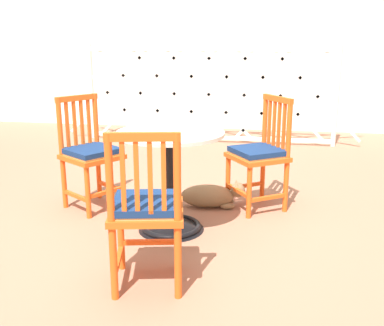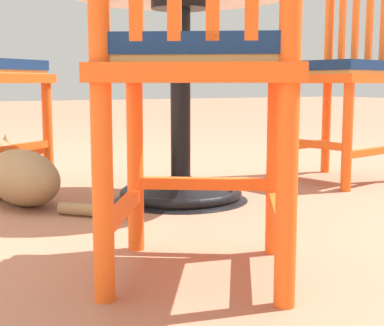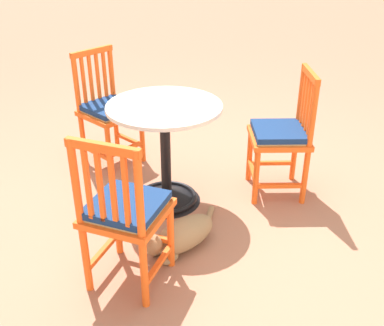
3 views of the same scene
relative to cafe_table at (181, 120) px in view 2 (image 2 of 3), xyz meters
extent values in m
plane|color=#A36B51|center=(0.02, -0.05, -0.28)|extent=(24.00, 24.00, 0.00)
cone|color=black|center=(0.00, 0.00, -0.23)|extent=(0.48, 0.48, 0.10)
torus|color=black|center=(0.00, 0.00, -0.26)|extent=(0.44, 0.44, 0.04)
cylinder|color=black|center=(0.00, 0.00, 0.09)|extent=(0.07, 0.07, 0.66)
cylinder|color=black|center=(0.00, 0.00, 0.40)|extent=(0.20, 0.20, 0.04)
cylinder|color=#EA5619|center=(-0.17, -0.63, -0.06)|extent=(0.04, 0.04, 0.45)
cylinder|color=#EA5619|center=(0.16, -0.56, -0.06)|extent=(0.04, 0.04, 0.45)
cylinder|color=#EA5619|center=(0.23, -0.90, 0.17)|extent=(0.04, 0.04, 0.91)
cube|color=#EA5619|center=(-0.14, -0.80, -0.14)|extent=(0.10, 0.34, 0.03)
cube|color=#EA5619|center=(0.20, -0.73, -0.14)|extent=(0.10, 0.34, 0.03)
cube|color=#EA5619|center=(0.00, -0.60, -0.11)|extent=(0.34, 0.10, 0.03)
cube|color=#EA5619|center=(0.03, -0.76, 0.15)|extent=(0.47, 0.47, 0.04)
cube|color=tan|center=(0.03, -0.76, 0.17)|extent=(0.41, 0.41, 0.02)
cube|color=#EA5619|center=(-0.04, -0.95, 0.40)|extent=(0.03, 0.02, 0.39)
cube|color=#EA5619|center=(0.03, -0.94, 0.40)|extent=(0.03, 0.02, 0.39)
cube|color=#EA5619|center=(0.10, -0.92, 0.40)|extent=(0.03, 0.02, 0.39)
cube|color=#EA5619|center=(0.16, -0.91, 0.40)|extent=(0.03, 0.02, 0.39)
cube|color=navy|center=(0.03, -0.76, 0.20)|extent=(0.43, 0.43, 0.04)
cylinder|color=#EA5619|center=(0.55, 0.32, -0.06)|extent=(0.04, 0.04, 0.45)
cube|color=#EA5619|center=(0.69, 0.42, -0.14)|extent=(0.30, 0.21, 0.03)
cube|color=#EA5619|center=(0.45, 0.46, -0.11)|extent=(0.21, 0.30, 0.03)
cylinder|color=#EA5619|center=(-0.49, 0.39, -0.06)|extent=(0.04, 0.04, 0.45)
cylinder|color=#EA5619|center=(-0.68, 0.11, -0.06)|extent=(0.04, 0.04, 0.45)
cylinder|color=#EA5619|center=(-0.77, 0.58, 0.17)|extent=(0.04, 0.04, 0.91)
cylinder|color=#EA5619|center=(-0.96, 0.30, 0.17)|extent=(0.04, 0.04, 0.91)
cube|color=#EA5619|center=(-0.63, 0.49, -0.14)|extent=(0.30, 0.21, 0.03)
cube|color=#EA5619|center=(-0.82, 0.21, -0.14)|extent=(0.30, 0.21, 0.03)
cube|color=#EA5619|center=(-0.58, 0.25, -0.11)|extent=(0.21, 0.30, 0.03)
cube|color=#EA5619|center=(-0.72, 0.35, 0.15)|extent=(0.56, 0.56, 0.04)
cube|color=tan|center=(-0.72, 0.35, 0.17)|extent=(0.49, 0.49, 0.02)
cube|color=navy|center=(-0.72, 0.35, 0.20)|extent=(0.50, 0.50, 0.04)
ellipsoid|color=#8E704C|center=(0.20, 0.51, -0.19)|extent=(0.46, 0.26, 0.19)
ellipsoid|color=silver|center=(0.30, 0.52, -0.20)|extent=(0.20, 0.17, 0.14)
cone|color=#8E704C|center=(0.44, 0.51, -0.08)|extent=(0.04, 0.04, 0.04)
ellipsoid|color=#8E704C|center=(0.37, 0.48, -0.26)|extent=(0.13, 0.07, 0.05)
cylinder|color=#8E704C|center=(-0.10, 0.37, -0.26)|extent=(0.19, 0.18, 0.04)
camera|label=1|loc=(0.68, -3.08, 1.08)|focal=43.35mm
camera|label=2|loc=(-1.76, 0.95, 0.13)|focal=53.29mm
camera|label=3|loc=(1.47, 2.38, 1.51)|focal=43.04mm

